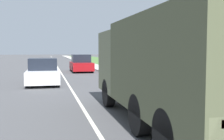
# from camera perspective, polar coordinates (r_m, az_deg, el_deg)

# --- Properties ---
(ground_plane) EXTENTS (180.00, 180.00, 0.00)m
(ground_plane) POSITION_cam_1_polar(r_m,az_deg,el_deg) (36.33, -11.09, 0.75)
(ground_plane) COLOR #4C4C4F
(lane_centre_stripe) EXTENTS (0.12, 120.00, 0.00)m
(lane_centre_stripe) POSITION_cam_1_polar(r_m,az_deg,el_deg) (36.33, -11.09, 0.75)
(lane_centre_stripe) COLOR silver
(lane_centre_stripe) RESTS_ON ground
(sidewalk_right) EXTENTS (1.80, 120.00, 0.12)m
(sidewalk_right) POSITION_cam_1_polar(r_m,az_deg,el_deg) (36.75, -4.06, 0.95)
(sidewalk_right) COLOR beige
(sidewalk_right) RESTS_ON ground
(grass_strip_right) EXTENTS (7.00, 120.00, 0.02)m
(grass_strip_right) POSITION_cam_1_polar(r_m,az_deg,el_deg) (37.69, 2.56, 0.96)
(grass_strip_right) COLOR #4C7538
(grass_strip_right) RESTS_ON ground
(military_truck) EXTENTS (2.50, 7.93, 2.94)m
(military_truck) POSITION_cam_1_polar(r_m,az_deg,el_deg) (7.92, 11.52, 0.93)
(military_truck) COLOR #606647
(military_truck) RESTS_ON ground
(car_nearest_ahead) EXTENTS (1.89, 4.72, 1.58)m
(car_nearest_ahead) POSITION_cam_1_polar(r_m,az_deg,el_deg) (17.79, -13.86, -0.46)
(car_nearest_ahead) COLOR silver
(car_nearest_ahead) RESTS_ON ground
(car_second_ahead) EXTENTS (1.91, 4.07, 1.65)m
(car_second_ahead) POSITION_cam_1_polar(r_m,az_deg,el_deg) (26.83, -6.28, 1.20)
(car_second_ahead) COLOR maroon
(car_second_ahead) RESTS_ON ground
(lamp_post) EXTENTS (1.69, 0.24, 6.11)m
(lamp_post) POSITION_cam_1_polar(r_m,az_deg,el_deg) (11.34, 18.03, 12.67)
(lamp_post) COLOR gray
(lamp_post) RESTS_ON sidewalk_right
(tree_mid_right) EXTENTS (2.94, 2.94, 6.82)m
(tree_mid_right) POSITION_cam_1_polar(r_m,az_deg,el_deg) (20.98, 20.46, 12.69)
(tree_mid_right) COLOR brown
(tree_mid_right) RESTS_ON grass_strip_right
(utility_box) EXTENTS (0.55, 0.45, 0.70)m
(utility_box) POSITION_cam_1_polar(r_m,az_deg,el_deg) (14.08, 18.93, -3.14)
(utility_box) COLOR #3D7042
(utility_box) RESTS_ON grass_strip_right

